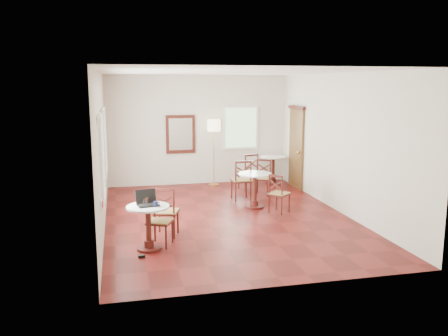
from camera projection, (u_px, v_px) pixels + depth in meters
name	position (u px, v px, depth m)	size (l,w,h in m)	color
ground	(227.00, 217.00, 9.91)	(7.00, 7.00, 0.00)	#58110F
room_shell	(221.00, 126.00, 9.82)	(5.02, 7.02, 3.01)	beige
cafe_table_near	(148.00, 223.00, 7.90)	(0.72, 0.72, 0.76)	#451611
cafe_table_mid	(255.00, 186.00, 10.59)	(0.75, 0.75, 0.79)	#451611
cafe_table_back	(273.00, 167.00, 13.18)	(0.73, 0.73, 0.77)	#451611
chair_near_a	(166.00, 212.00, 8.61)	(0.54, 0.54, 0.93)	#451611
chair_near_b	(159.00, 221.00, 8.13)	(0.54, 0.54, 0.87)	#451611
chair_mid_a	(241.00, 180.00, 11.29)	(0.46, 0.46, 0.98)	#451611
chair_mid_b	(279.00, 193.00, 10.20)	(0.55, 0.55, 0.86)	#451611
chair_back_a	(249.00, 172.00, 12.42)	(0.53, 0.53, 0.96)	#451611
chair_back_b	(263.00, 178.00, 11.82)	(0.55, 0.55, 0.89)	#451611
floor_lamp	(214.00, 130.00, 12.74)	(0.35, 0.35, 1.81)	#BF8C3F
laptop	(147.00, 201.00, 7.90)	(0.40, 0.35, 0.25)	black
mouse	(140.00, 204.00, 7.90)	(0.09, 0.05, 0.03)	black
navy_mug	(156.00, 204.00, 7.80)	(0.11, 0.08, 0.09)	#0F1534
water_glass	(145.00, 203.00, 7.82)	(0.07, 0.07, 0.11)	white
power_adapter	(142.00, 256.00, 7.61)	(0.11, 0.07, 0.04)	black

